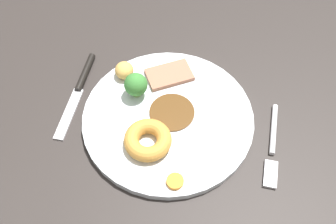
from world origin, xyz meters
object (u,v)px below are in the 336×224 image
(meat_slice_main, at_px, (172,75))
(knife, at_px, (80,87))
(roast_potato_left, at_px, (124,70))
(yorkshire_pudding, at_px, (148,140))
(carrot_coin_front, at_px, (175,181))
(broccoli_floret, at_px, (136,85))
(fork, at_px, (272,147))
(dinner_plate, at_px, (168,118))

(meat_slice_main, distance_m, knife, 0.17)
(roast_potato_left, bearing_deg, yorkshire_pudding, 118.75)
(roast_potato_left, bearing_deg, meat_slice_main, -171.37)
(knife, bearing_deg, carrot_coin_front, 53.08)
(carrot_coin_front, relative_size, knife, 0.14)
(meat_slice_main, xyz_separation_m, broccoli_floret, (0.05, 0.05, 0.02))
(carrot_coin_front, height_order, fork, carrot_coin_front)
(dinner_plate, relative_size, yorkshire_pudding, 3.79)
(dinner_plate, bearing_deg, carrot_coin_front, 105.69)
(meat_slice_main, xyz_separation_m, fork, (-0.18, 0.11, -0.01))
(meat_slice_main, bearing_deg, yorkshire_pudding, 85.33)
(roast_potato_left, xyz_separation_m, carrot_coin_front, (-0.12, 0.19, -0.01))
(meat_slice_main, xyz_separation_m, yorkshire_pudding, (0.01, 0.14, 0.01))
(roast_potato_left, bearing_deg, broccoli_floret, 129.65)
(yorkshire_pudding, distance_m, roast_potato_left, 0.15)
(knife, bearing_deg, broccoli_floret, 88.42)
(knife, bearing_deg, fork, 80.57)
(meat_slice_main, relative_size, roast_potato_left, 2.26)
(carrot_coin_front, relative_size, fork, 0.17)
(meat_slice_main, height_order, fork, meat_slice_main)
(yorkshire_pudding, height_order, carrot_coin_front, yorkshire_pudding)
(dinner_plate, distance_m, roast_potato_left, 0.12)
(fork, bearing_deg, roast_potato_left, -107.49)
(yorkshire_pudding, xyz_separation_m, fork, (-0.19, -0.04, -0.02))
(dinner_plate, relative_size, knife, 1.53)
(dinner_plate, bearing_deg, yorkshire_pudding, 70.50)
(knife, bearing_deg, yorkshire_pudding, 57.22)
(carrot_coin_front, bearing_deg, meat_slice_main, -78.21)
(meat_slice_main, bearing_deg, broccoli_floret, 43.84)
(carrot_coin_front, xyz_separation_m, broccoli_floret, (0.09, -0.15, 0.02))
(roast_potato_left, height_order, carrot_coin_front, roast_potato_left)
(knife, bearing_deg, meat_slice_main, 106.61)
(fork, height_order, knife, knife)
(fork, bearing_deg, broccoli_floret, -101.54)
(roast_potato_left, distance_m, carrot_coin_front, 0.22)
(dinner_plate, distance_m, carrot_coin_front, 0.12)
(roast_potato_left, bearing_deg, fork, 160.79)
(meat_slice_main, distance_m, yorkshire_pudding, 0.14)
(carrot_coin_front, distance_m, knife, 0.25)
(dinner_plate, relative_size, roast_potato_left, 8.16)
(yorkshire_pudding, distance_m, fork, 0.20)
(knife, bearing_deg, roast_potato_left, 114.28)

